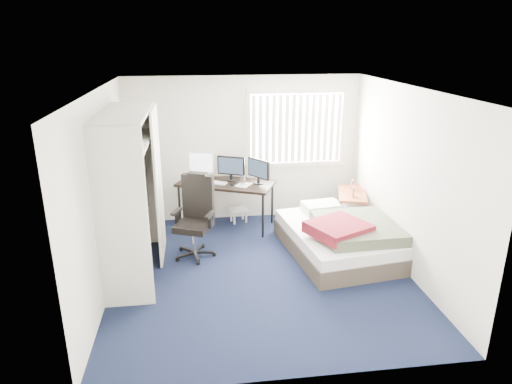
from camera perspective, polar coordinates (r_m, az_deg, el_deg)
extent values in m
plane|color=black|center=(6.44, 0.64, -9.97)|extent=(4.20, 4.20, 0.00)
plane|color=silver|center=(7.94, -1.49, 5.37)|extent=(4.00, 0.00, 4.00)
plane|color=silver|center=(4.03, 5.00, -8.69)|extent=(4.00, 0.00, 4.00)
plane|color=silver|center=(6.00, -18.59, -0.17)|extent=(0.00, 4.20, 4.20)
plane|color=silver|center=(6.52, 18.37, 1.34)|extent=(0.00, 4.20, 4.20)
plane|color=white|center=(5.67, 0.73, 12.74)|extent=(4.20, 4.20, 0.00)
cube|color=white|center=(7.99, 5.00, 7.96)|extent=(1.60, 0.02, 1.20)
cube|color=beige|center=(7.87, 5.18, 12.43)|extent=(1.72, 0.06, 0.06)
cube|color=beige|center=(8.11, 4.92, 3.54)|extent=(1.72, 0.06, 0.06)
cube|color=white|center=(7.93, 5.09, 7.88)|extent=(1.60, 0.04, 1.16)
cube|color=beige|center=(5.44, -16.42, -3.58)|extent=(0.60, 0.04, 2.20)
cube|color=beige|center=(7.13, -14.41, 1.92)|extent=(0.60, 0.04, 2.20)
cube|color=beige|center=(6.01, -16.19, 9.48)|extent=(0.60, 1.80, 0.04)
cube|color=beige|center=(6.08, -15.87, 5.95)|extent=(0.56, 1.74, 0.03)
cylinder|color=silver|center=(6.11, -15.77, 4.86)|extent=(0.03, 1.72, 0.03)
cube|color=#26262B|center=(6.13, -15.51, 0.55)|extent=(0.38, 1.10, 0.90)
cube|color=beige|center=(6.66, -12.09, 0.93)|extent=(0.03, 0.90, 2.20)
cube|color=white|center=(5.62, -16.59, 6.27)|extent=(0.38, 0.30, 0.24)
cube|color=gray|center=(6.11, -15.91, 7.20)|extent=(0.34, 0.28, 0.22)
cube|color=black|center=(7.69, -3.78, 1.09)|extent=(1.74, 1.31, 0.04)
cylinder|color=black|center=(7.82, -9.53, -1.86)|extent=(0.04, 0.04, 0.74)
cylinder|color=black|center=(8.35, -7.74, -0.42)|extent=(0.04, 0.04, 0.74)
cylinder|color=black|center=(7.34, 0.87, -3.00)|extent=(0.04, 0.04, 0.74)
cylinder|color=black|center=(7.90, 2.04, -1.39)|extent=(0.04, 0.04, 0.74)
cube|color=white|center=(7.90, -6.99, 3.73)|extent=(0.47, 0.23, 0.36)
cube|color=white|center=(7.90, -6.99, 3.73)|extent=(0.42, 0.18, 0.31)
cube|color=black|center=(7.71, -3.14, 3.31)|extent=(0.45, 0.22, 0.32)
cube|color=#1E2838|center=(7.71, -3.14, 3.31)|extent=(0.40, 0.18, 0.27)
cube|color=black|center=(7.53, 0.33, 2.96)|extent=(0.45, 0.22, 0.32)
cube|color=#1E2838|center=(7.53, 0.33, 2.96)|extent=(0.40, 0.18, 0.27)
cube|color=white|center=(7.64, -5.17, 1.16)|extent=(0.42, 0.29, 0.02)
cube|color=black|center=(7.54, -2.92, 0.98)|extent=(0.09, 0.12, 0.02)
cylinder|color=silver|center=(7.52, -1.66, 1.49)|extent=(0.08, 0.08, 0.16)
cube|color=white|center=(7.68, -3.78, 1.24)|extent=(0.39, 0.38, 0.00)
cube|color=black|center=(6.91, -7.66, -7.47)|extent=(0.75, 0.75, 0.12)
cylinder|color=silver|center=(6.83, -7.73, -5.95)|extent=(0.06, 0.06, 0.38)
cube|color=black|center=(6.74, -7.81, -4.25)|extent=(0.63, 0.63, 0.10)
cube|color=black|center=(6.79, -7.24, -0.57)|extent=(0.48, 0.28, 0.67)
cube|color=black|center=(6.70, -7.34, 1.76)|extent=(0.31, 0.22, 0.15)
cube|color=black|center=(6.76, -9.91, -2.43)|extent=(0.17, 0.27, 0.04)
cube|color=black|center=(6.57, -5.81, -2.89)|extent=(0.17, 0.27, 0.04)
cube|color=white|center=(8.00, -2.19, -2.20)|extent=(0.35, 0.31, 0.03)
cylinder|color=white|center=(7.93, -2.72, -3.32)|extent=(0.04, 0.04, 0.22)
cylinder|color=white|center=(8.07, -3.11, -2.92)|extent=(0.04, 0.04, 0.22)
cylinder|color=white|center=(8.01, -1.24, -3.08)|extent=(0.04, 0.04, 0.22)
cylinder|color=white|center=(8.15, -1.66, -2.70)|extent=(0.04, 0.04, 0.22)
cube|color=brown|center=(7.85, 11.93, -0.19)|extent=(0.68, 0.99, 0.04)
cube|color=brown|center=(7.56, 10.52, -3.33)|extent=(0.05, 0.05, 0.58)
cube|color=brown|center=(8.32, 10.39, -1.22)|extent=(0.05, 0.05, 0.58)
cube|color=brown|center=(7.59, 13.30, -3.46)|extent=(0.05, 0.05, 0.58)
cube|color=brown|center=(8.35, 12.91, -1.34)|extent=(0.05, 0.05, 0.58)
cube|color=brown|center=(7.62, 12.05, 0.10)|extent=(0.06, 0.14, 0.18)
cube|color=brown|center=(7.94, 11.94, 0.87)|extent=(0.06, 0.14, 0.18)
cube|color=#42382F|center=(7.04, 10.30, -6.50)|extent=(1.70, 2.11, 0.25)
cube|color=white|center=(6.96, 10.39, -5.00)|extent=(1.66, 2.06, 0.17)
cube|color=silver|center=(7.47, 8.21, -1.87)|extent=(0.65, 0.48, 0.14)
cube|color=#3E4231|center=(6.76, 12.53, -4.46)|extent=(1.13, 1.23, 0.18)
cube|color=#5E1018|center=(6.49, 10.25, -4.54)|extent=(0.98, 0.96, 0.16)
cube|color=#9E6F4F|center=(6.13, -14.70, -10.67)|extent=(0.40, 0.30, 0.29)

